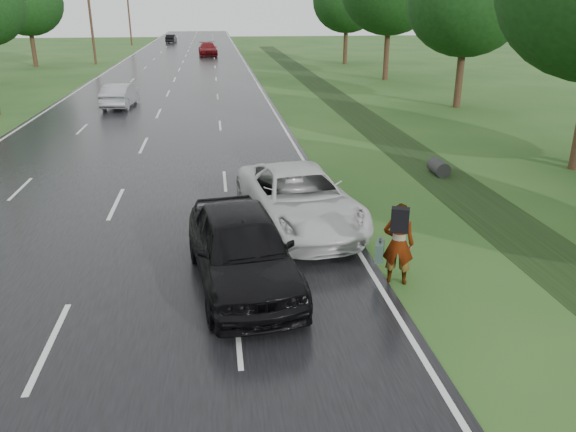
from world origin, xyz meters
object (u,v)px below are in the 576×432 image
Objects in this scene: white_pickup at (299,198)px; silver_sedan at (120,95)px; dark_sedan at (242,248)px; pedestrian at (397,243)px.

silver_sedan is (-8.00, 21.20, -0.09)m from white_pickup.
dark_sedan reaches higher than silver_sedan.
white_pickup is 22.66m from silver_sedan.
pedestrian reaches higher than white_pickup.
silver_sedan is at bearing -48.63° from pedestrian.
pedestrian is 0.33× the size of white_pickup.
pedestrian is 26.72m from silver_sedan.
dark_sedan is at bearing 15.13° from pedestrian.
silver_sedan is at bearing 96.62° from dark_sedan.
white_pickup is at bearing 115.11° from silver_sedan.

